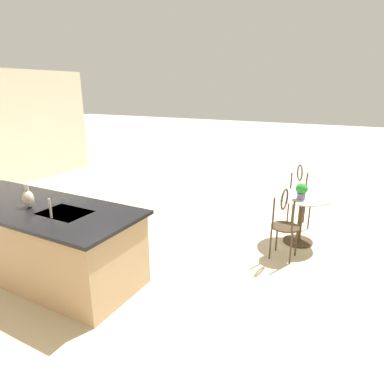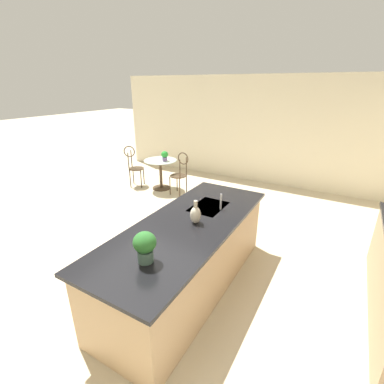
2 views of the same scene
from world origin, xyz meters
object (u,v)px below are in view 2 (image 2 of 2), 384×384
chair_near_window (180,172)px  vase_on_counter (196,215)px  potted_plant_on_table (165,155)px  potted_plant_counter_far (145,245)px  bistro_table (161,172)px  chair_by_island (134,164)px

chair_near_window → vase_on_counter: vase_on_counter is taller
chair_near_window → potted_plant_on_table: chair_near_window is taller
potted_plant_counter_far → vase_on_counter: (-0.90, 0.03, -0.06)m
vase_on_counter → bistro_table: bearing=-137.1°
bistro_table → vase_on_counter: 3.72m
chair_by_island → vase_on_counter: 4.12m
chair_by_island → vase_on_counter: size_ratio=3.62×
chair_by_island → vase_on_counter: (2.53, 3.22, 0.46)m
chair_by_island → potted_plant_on_table: chair_by_island is taller
bistro_table → potted_plant_on_table: potted_plant_on_table is taller
vase_on_counter → chair_by_island: bearing=-128.1°
chair_near_window → chair_by_island: bearing=-87.5°
potted_plant_on_table → chair_by_island: bearing=-79.3°
bistro_table → chair_by_island: 0.74m
bistro_table → vase_on_counter: bearing=42.9°
vase_on_counter → potted_plant_counter_far: bearing=-1.7°
bistro_table → vase_on_counter: size_ratio=2.78×
chair_near_window → potted_plant_counter_far: bearing=27.8°
chair_by_island → potted_plant_on_table: size_ratio=4.40×
potted_plant_on_table → vase_on_counter: vase_on_counter is taller
vase_on_counter → chair_near_window: bearing=-144.2°
chair_by_island → potted_plant_counter_far: size_ratio=3.41×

